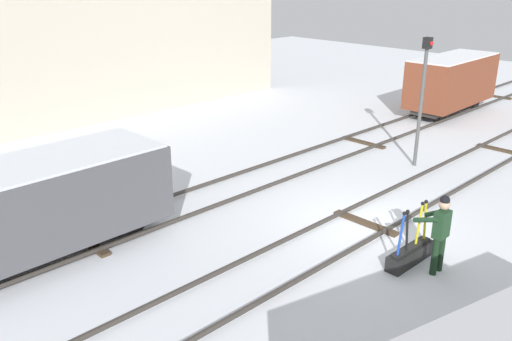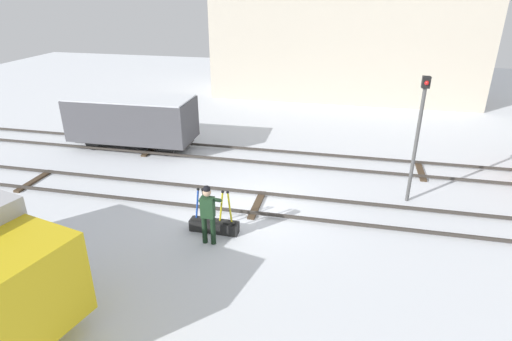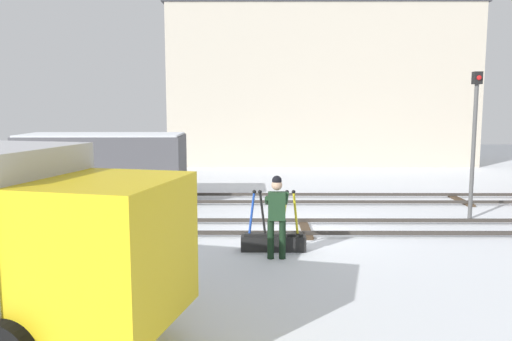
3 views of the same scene
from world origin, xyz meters
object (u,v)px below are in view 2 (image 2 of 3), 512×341
switch_lever_frame (214,224)px  rail_worker (208,211)px  signal_post (418,129)px  freight_car_mid_siding (132,119)px

switch_lever_frame → rail_worker: 1.02m
signal_post → freight_car_mid_siding: (-11.79, 2.72, -1.25)m
signal_post → freight_car_mid_siding: bearing=167.0°
switch_lever_frame → rail_worker: size_ratio=0.81×
switch_lever_frame → signal_post: 7.29m
rail_worker → freight_car_mid_siding: (-5.84, 6.73, 0.31)m
freight_car_mid_siding → rail_worker: bearing=-50.1°
rail_worker → signal_post: signal_post is taller
switch_lever_frame → freight_car_mid_siding: freight_car_mid_siding is taller
rail_worker → freight_car_mid_siding: size_ratio=0.33×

